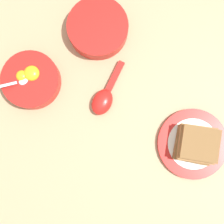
# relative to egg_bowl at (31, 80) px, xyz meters

# --- Properties ---
(ground_plane) EXTENTS (3.00, 3.00, 0.00)m
(ground_plane) POSITION_rel_egg_bowl_xyz_m (-0.08, 0.18, -0.03)
(ground_plane) COLOR tan
(egg_bowl) EXTENTS (0.16, 0.15, 0.08)m
(egg_bowl) POSITION_rel_egg_bowl_xyz_m (0.00, 0.00, 0.00)
(egg_bowl) COLOR red
(egg_bowl) RESTS_ON ground_plane
(toast_plate) EXTENTS (0.19, 0.19, 0.02)m
(toast_plate) POSITION_rel_egg_bowl_xyz_m (-0.27, 0.36, -0.02)
(toast_plate) COLOR red
(toast_plate) RESTS_ON ground_plane
(toast_sandwich) EXTENTS (0.13, 0.13, 0.06)m
(toast_sandwich) POSITION_rel_egg_bowl_xyz_m (-0.27, 0.37, 0.02)
(toast_sandwich) COLOR brown
(toast_sandwich) RESTS_ON toast_plate
(soup_spoon) EXTENTS (0.15, 0.11, 0.03)m
(soup_spoon) POSITION_rel_egg_bowl_xyz_m (-0.14, 0.14, -0.01)
(soup_spoon) COLOR red
(soup_spoon) RESTS_ON ground_plane
(congee_bowl) EXTENTS (0.16, 0.16, 0.05)m
(congee_bowl) POSITION_rel_egg_bowl_xyz_m (-0.22, -0.03, 0.00)
(congee_bowl) COLOR red
(congee_bowl) RESTS_ON ground_plane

